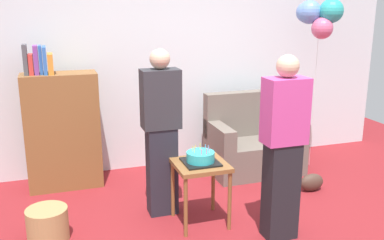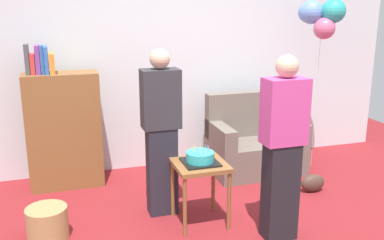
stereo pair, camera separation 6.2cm
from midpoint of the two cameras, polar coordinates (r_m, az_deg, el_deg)
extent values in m
plane|color=maroon|center=(4.07, 4.85, -15.02)|extent=(8.00, 8.00, 0.00)
cube|color=silver|center=(5.51, -3.23, 7.87)|extent=(6.00, 0.10, 2.70)
cube|color=#6B6056|center=(5.49, 7.77, -4.63)|extent=(1.10, 0.70, 0.40)
cube|color=#6B6056|center=(5.58, 6.74, 0.89)|extent=(1.10, 0.16, 0.56)
cube|color=#6B6056|center=(5.21, 3.23, -1.90)|extent=(0.16, 0.70, 0.24)
cube|color=#6B6056|center=(5.61, 12.21, -0.98)|extent=(0.16, 0.70, 0.24)
cube|color=brown|center=(5.09, -16.79, -1.41)|extent=(0.80, 0.36, 1.30)
cube|color=#4C4C51|center=(4.94, -21.21, 7.33)|extent=(0.04, 0.18, 0.32)
cube|color=red|center=(4.94, -20.56, 6.80)|extent=(0.05, 0.18, 0.22)
cube|color=#7F3D93|center=(4.93, -19.98, 7.35)|extent=(0.05, 0.18, 0.30)
cube|color=#3366B7|center=(4.93, -19.43, 7.39)|extent=(0.03, 0.16, 0.30)
cube|color=#3366B7|center=(4.93, -18.95, 7.36)|extent=(0.04, 0.26, 0.29)
cube|color=orange|center=(4.94, -18.29, 6.98)|extent=(0.06, 0.24, 0.21)
cube|color=brown|center=(4.07, 0.67, -5.86)|extent=(0.48, 0.48, 0.04)
cylinder|color=brown|center=(3.95, -1.28, -11.33)|extent=(0.04, 0.04, 0.56)
cylinder|color=brown|center=(4.07, 4.47, -10.48)|extent=(0.04, 0.04, 0.56)
cylinder|color=brown|center=(4.31, -2.93, -8.97)|extent=(0.04, 0.04, 0.56)
cylinder|color=brown|center=(4.43, 2.37, -8.28)|extent=(0.04, 0.04, 0.56)
cube|color=black|center=(4.06, 0.67, -5.49)|extent=(0.32, 0.32, 0.02)
cylinder|color=#2DB2B7|center=(4.04, 0.67, -4.78)|extent=(0.26, 0.26, 0.09)
cylinder|color=#66B2E5|center=(4.04, 1.68, -3.67)|extent=(0.01, 0.01, 0.06)
cylinder|color=#66B2E5|center=(4.07, 1.31, -3.54)|extent=(0.01, 0.01, 0.05)
cylinder|color=#F2CC4C|center=(4.08, 0.63, -3.44)|extent=(0.01, 0.01, 0.06)
cylinder|color=#F2CC4C|center=(4.06, 0.03, -3.61)|extent=(0.01, 0.01, 0.05)
cylinder|color=#F2CC4C|center=(4.03, -0.35, -3.75)|extent=(0.01, 0.01, 0.05)
cylinder|color=#F2CC4C|center=(4.00, -0.13, -3.89)|extent=(0.01, 0.01, 0.06)
cylinder|color=#66B2E5|center=(3.96, 0.04, -4.04)|extent=(0.01, 0.01, 0.06)
cylinder|color=#EA668C|center=(3.94, 0.79, -4.17)|extent=(0.01, 0.01, 0.05)
cylinder|color=#EA668C|center=(3.95, 1.46, -4.12)|extent=(0.01, 0.01, 0.06)
cylinder|color=#EA668C|center=(4.00, 1.78, -3.91)|extent=(0.01, 0.01, 0.05)
cube|color=#23232D|center=(4.33, -4.34, -6.60)|extent=(0.28, 0.20, 0.88)
cube|color=#2D2D33|center=(4.12, -4.54, 2.75)|extent=(0.36, 0.22, 0.56)
sphere|color=#D1A889|center=(4.06, -4.65, 7.92)|extent=(0.19, 0.19, 0.19)
cube|color=black|center=(3.96, 11.02, -9.00)|extent=(0.28, 0.20, 0.88)
cube|color=#C6428E|center=(3.73, 11.57, 1.17)|extent=(0.36, 0.22, 0.56)
sphere|color=#D1A889|center=(3.66, 11.88, 6.88)|extent=(0.19, 0.19, 0.19)
cylinder|color=#A88451|center=(4.16, -18.69, -12.77)|extent=(0.36, 0.36, 0.30)
ellipsoid|color=#473328|center=(5.09, 14.96, -7.84)|extent=(0.28, 0.14, 0.20)
cylinder|color=silver|center=(5.65, 15.26, 2.75)|extent=(0.00, 0.00, 1.77)
sphere|color=#668ED6|center=(5.54, 14.72, 13.43)|extent=(0.28, 0.28, 0.28)
sphere|color=#668ED6|center=(5.54, 14.35, 13.42)|extent=(0.25, 0.25, 0.25)
sphere|color=#D65B84|center=(5.47, 16.26, 11.38)|extent=(0.25, 0.25, 0.25)
sphere|color=#2DADA8|center=(5.52, 17.36, 13.39)|extent=(0.28, 0.28, 0.28)
camera|label=1|loc=(0.03, -90.42, -0.11)|focal=41.00mm
camera|label=2|loc=(0.03, 89.58, 0.11)|focal=41.00mm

